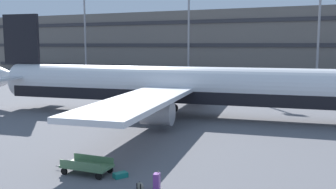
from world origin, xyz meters
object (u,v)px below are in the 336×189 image
suitcase_upright (157,181)px  backpack_navy (140,186)px  suitcase_large (120,175)px  airliner (180,87)px  baggage_cart (87,166)px

suitcase_upright → backpack_navy: (-0.65, -0.41, -0.22)m
suitcase_large → suitcase_upright: bearing=-16.9°
suitcase_large → backpack_navy: size_ratio=1.78×
airliner → baggage_cart: bearing=-84.7°
baggage_cart → airliner: bearing=95.3°
airliner → suitcase_large: size_ratio=51.50×
suitcase_upright → backpack_navy: 0.80m
suitcase_upright → backpack_navy: suitcase_upright is taller
backpack_navy → baggage_cart: (-3.64, 0.92, 0.23)m
suitcase_large → airliner: bearing=101.7°
backpack_navy → baggage_cart: 3.76m
airliner → baggage_cart: size_ratio=12.76×
airliner → suitcase_upright: bearing=-71.5°
airliner → suitcase_large: 17.36m
airliner → baggage_cart: (1.59, -17.01, -2.38)m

